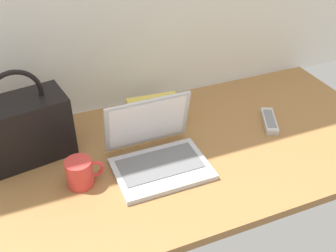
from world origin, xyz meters
The scene contains 6 objects.
desk centered at (0.00, 0.00, 0.01)m, with size 1.60×0.76×0.03m.
laptop centered at (-0.11, -0.03, 0.08)m, with size 0.31×0.27×0.21m.
coffee_mug centered at (-0.36, -0.03, 0.08)m, with size 0.12×0.09×0.09m.
remote_control_near centered at (0.38, 0.02, 0.04)m, with size 0.11×0.16×0.02m.
handbag centered at (-0.50, 0.18, 0.15)m, with size 0.32×0.21×0.33m.
book_stack centered at (-0.01, 0.24, 0.06)m, with size 0.22×0.18×0.06m.
Camera 1 is at (-0.47, -1.01, 0.92)m, focal length 42.81 mm.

